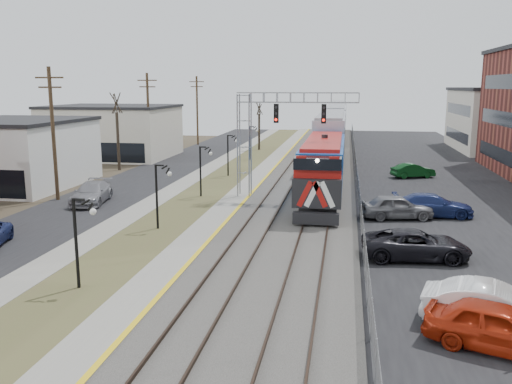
% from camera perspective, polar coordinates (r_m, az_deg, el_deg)
% --- Properties ---
extents(street_west, '(7.00, 120.00, 0.04)m').
position_cam_1_polar(street_west, '(51.79, -11.81, 1.34)').
color(street_west, black).
rests_on(street_west, ground).
extents(sidewalk, '(2.00, 120.00, 0.08)m').
position_cam_1_polar(sidewalk, '(50.34, -7.03, 1.23)').
color(sidewalk, gray).
rests_on(sidewalk, ground).
extents(grass_median, '(4.00, 120.00, 0.06)m').
position_cam_1_polar(grass_median, '(49.58, -3.70, 1.13)').
color(grass_median, '#4C502A').
rests_on(grass_median, ground).
extents(platform, '(2.00, 120.00, 0.24)m').
position_cam_1_polar(platform, '(48.98, -0.28, 1.14)').
color(platform, gray).
rests_on(platform, ground).
extents(ballast_bed, '(8.00, 120.00, 0.20)m').
position_cam_1_polar(ballast_bed, '(48.40, 5.57, 0.94)').
color(ballast_bed, '#595651').
rests_on(ballast_bed, ground).
extents(parking_lot, '(16.00, 120.00, 0.04)m').
position_cam_1_polar(parking_lot, '(49.11, 19.67, 0.39)').
color(parking_lot, black).
rests_on(parking_lot, ground).
extents(platform_edge, '(0.24, 120.00, 0.01)m').
position_cam_1_polar(platform_edge, '(48.82, 0.74, 1.25)').
color(platform_edge, gold).
rests_on(platform_edge, platform).
extents(track_near, '(1.58, 120.00, 0.15)m').
position_cam_1_polar(track_near, '(48.54, 3.22, 1.22)').
color(track_near, '#2D2119').
rests_on(track_near, ballast_bed).
extents(track_far, '(1.58, 120.00, 0.15)m').
position_cam_1_polar(track_far, '(48.29, 7.35, 1.09)').
color(track_far, '#2D2119').
rests_on(track_far, ballast_bed).
extents(train, '(3.00, 85.85, 5.33)m').
position_cam_1_polar(train, '(76.71, 8.25, 6.75)').
color(train, '#154DAD').
rests_on(train, ground).
extents(signal_gantry, '(9.00, 1.07, 8.15)m').
position_cam_1_polar(signal_gantry, '(41.08, 1.12, 6.90)').
color(signal_gantry, gray).
rests_on(signal_gantry, ground).
extents(lampposts, '(0.14, 62.14, 4.00)m').
position_cam_1_polar(lampposts, '(33.44, -10.24, -0.45)').
color(lampposts, black).
rests_on(lampposts, ground).
extents(utility_poles, '(0.28, 80.28, 10.00)m').
position_cam_1_polar(utility_poles, '(43.49, -20.56, 5.66)').
color(utility_poles, '#4C3823').
rests_on(utility_poles, ground).
extents(fence, '(0.04, 120.00, 1.60)m').
position_cam_1_polar(fence, '(48.19, 10.57, 1.60)').
color(fence, gray).
rests_on(fence, ground).
extents(bare_trees, '(12.30, 42.30, 5.95)m').
position_cam_1_polar(bare_trees, '(55.46, -11.58, 4.78)').
color(bare_trees, '#382D23').
rests_on(bare_trees, ground).
extents(car_lot_a, '(5.12, 3.55, 1.62)m').
position_cam_1_polar(car_lot_a, '(19.90, 24.24, -12.95)').
color(car_lot_a, '#A9240D').
rests_on(car_lot_a, ground).
extents(car_lot_b, '(5.21, 2.93, 1.62)m').
position_cam_1_polar(car_lot_b, '(21.45, 23.74, -11.15)').
color(car_lot_b, white).
rests_on(car_lot_b, ground).
extents(car_lot_c, '(5.53, 2.91, 1.48)m').
position_cam_1_polar(car_lot_c, '(28.41, 16.48, -5.41)').
color(car_lot_c, black).
rests_on(car_lot_c, ground).
extents(car_lot_d, '(5.30, 2.33, 1.52)m').
position_cam_1_polar(car_lot_d, '(37.91, 18.10, -1.39)').
color(car_lot_d, navy).
rests_on(car_lot_d, ground).
extents(car_lot_e, '(4.90, 2.64, 1.58)m').
position_cam_1_polar(car_lot_e, '(36.59, 14.62, -1.57)').
color(car_lot_e, slate).
rests_on(car_lot_e, ground).
extents(car_lot_f, '(4.31, 2.82, 1.34)m').
position_cam_1_polar(car_lot_f, '(53.47, 16.19, 2.14)').
color(car_lot_f, '#0C4017').
rests_on(car_lot_f, ground).
extents(car_street_b, '(3.04, 5.60, 1.54)m').
position_cam_1_polar(car_street_b, '(41.91, -16.91, -0.14)').
color(car_street_b, gray).
rests_on(car_street_b, ground).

